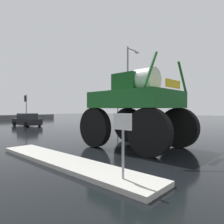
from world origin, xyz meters
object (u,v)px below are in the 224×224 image
object	(u,v)px
lane_arrow_sign	(123,134)
traffic_signal_far_left	(26,103)
traffic_signal_near_right	(116,105)
sedan_ahead	(27,120)
streetlight_near_right	(129,83)
oversize_sprayer	(136,105)

from	to	relation	value
lane_arrow_sign	traffic_signal_far_left	xyz separation A→B (m)	(8.04, 23.69, 1.56)
lane_arrow_sign	traffic_signal_near_right	size ratio (longest dim) A/B	0.53
lane_arrow_sign	sedan_ahead	size ratio (longest dim) A/B	0.42
lane_arrow_sign	traffic_signal_near_right	distance (m)	12.55
streetlight_near_right	traffic_signal_near_right	bearing A→B (deg)	-158.66
traffic_signal_near_right	traffic_signal_far_left	bearing A→B (deg)	94.62
lane_arrow_sign	streetlight_near_right	distance (m)	16.45
traffic_signal_far_left	streetlight_near_right	size ratio (longest dim) A/B	0.46
oversize_sprayer	sedan_ahead	size ratio (longest dim) A/B	1.31
oversize_sprayer	sedan_ahead	xyz separation A→B (m)	(2.14, 17.51, -1.49)
oversize_sprayer	traffic_signal_near_right	distance (m)	7.35
traffic_signal_far_left	oversize_sprayer	bearing A→B (deg)	-99.59
lane_arrow_sign	traffic_signal_near_right	xyz separation A→B (m)	(9.28, 8.39, 1.05)
sedan_ahead	streetlight_near_right	size ratio (longest dim) A/B	0.49
sedan_ahead	traffic_signal_far_left	distance (m)	4.25
traffic_signal_far_left	streetlight_near_right	world-z (taller)	streetlight_near_right
traffic_signal_near_right	traffic_signal_far_left	world-z (taller)	traffic_signal_far_left
traffic_signal_near_right	traffic_signal_far_left	distance (m)	15.36
sedan_ahead	traffic_signal_far_left	size ratio (longest dim) A/B	1.05
lane_arrow_sign	traffic_signal_far_left	world-z (taller)	traffic_signal_far_left
sedan_ahead	oversize_sprayer	bearing A→B (deg)	169.86
traffic_signal_far_left	streetlight_near_right	xyz separation A→B (m)	(4.75, -13.93, 1.86)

